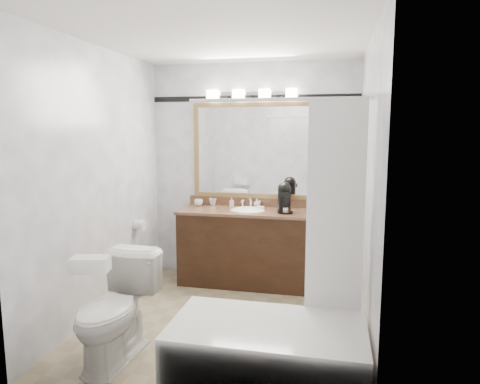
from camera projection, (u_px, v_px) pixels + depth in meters
The scene contains 15 objects.
room at pixel (225, 186), 3.74m from camera, with size 2.42×2.62×2.52m.
vanity at pixel (247, 245), 4.84m from camera, with size 1.53×0.58×0.97m.
mirror at pixel (252, 151), 4.94m from camera, with size 1.40×0.04×1.10m.
vanity_light_bar at pixel (252, 95), 4.80m from camera, with size 1.02×0.14×0.12m.
accent_stripe at pixel (253, 98), 4.87m from camera, with size 2.40×0.01×0.06m, color black.
bathtub at pixel (271, 347), 2.89m from camera, with size 1.30×0.75×1.96m.
tp_roll at pixel (140, 225), 4.71m from camera, with size 0.12×0.12×0.11m, color white.
toilet at pixel (115, 310), 3.21m from camera, with size 0.45×0.78×0.80m, color white.
tissue_box at pixel (90, 264), 2.85m from camera, with size 0.25×0.13×0.10m, color white.
coffee_maker at pixel (284, 197), 4.63m from camera, with size 0.18×0.21×0.33m.
cup_left at pixel (199, 203), 5.05m from camera, with size 0.10×0.10×0.08m, color white.
cup_right at pixel (213, 202), 5.09m from camera, with size 0.09×0.09×0.08m, color white.
soap_bottle_a at pixel (232, 202), 4.97m from camera, with size 0.05×0.05×0.11m, color white.
soap_bottle_b at pixel (257, 203), 4.96m from camera, with size 0.08×0.08×0.10m, color white.
soap_bar at pixel (261, 207), 4.87m from camera, with size 0.09×0.05×0.03m, color beige.
Camera 1 is at (0.94, -3.59, 1.73)m, focal length 32.00 mm.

